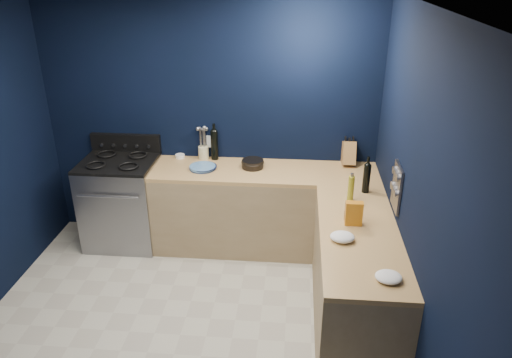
# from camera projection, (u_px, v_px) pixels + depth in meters

# --- Properties ---
(floor) EXTENTS (3.50, 3.50, 0.02)m
(floor) POSITION_uv_depth(u_px,v_px,m) (180.00, 336.00, 4.06)
(floor) COLOR #ABA897
(floor) RESTS_ON ground
(ceiling) EXTENTS (3.50, 3.50, 0.02)m
(ceiling) POSITION_uv_depth(u_px,v_px,m) (152.00, 5.00, 2.96)
(ceiling) COLOR silver
(ceiling) RESTS_ON ground
(wall_back) EXTENTS (3.50, 0.02, 2.60)m
(wall_back) POSITION_uv_depth(u_px,v_px,m) (210.00, 121.00, 5.10)
(wall_back) COLOR black
(wall_back) RESTS_ON ground
(wall_right) EXTENTS (0.02, 3.50, 2.60)m
(wall_right) POSITION_uv_depth(u_px,v_px,m) (417.00, 206.00, 3.37)
(wall_right) COLOR black
(wall_right) RESTS_ON ground
(cab_back) EXTENTS (2.30, 0.63, 0.86)m
(cab_back) POSITION_uv_depth(u_px,v_px,m) (264.00, 211.00, 5.12)
(cab_back) COLOR #947D5A
(cab_back) RESTS_ON floor
(top_back) EXTENTS (2.30, 0.63, 0.04)m
(top_back) POSITION_uv_depth(u_px,v_px,m) (265.00, 172.00, 4.93)
(top_back) COLOR olive
(top_back) RESTS_ON cab_back
(cab_right) EXTENTS (0.63, 1.67, 0.86)m
(cab_right) POSITION_uv_depth(u_px,v_px,m) (355.00, 281.00, 4.02)
(cab_right) COLOR #947D5A
(cab_right) RESTS_ON floor
(top_right) EXTENTS (0.63, 1.67, 0.04)m
(top_right) POSITION_uv_depth(u_px,v_px,m) (360.00, 235.00, 3.83)
(top_right) COLOR olive
(top_right) RESTS_ON cab_right
(gas_range) EXTENTS (0.76, 0.66, 0.92)m
(gas_range) POSITION_uv_depth(u_px,v_px,m) (123.00, 203.00, 5.22)
(gas_range) COLOR gray
(gas_range) RESTS_ON floor
(oven_door) EXTENTS (0.59, 0.02, 0.42)m
(oven_door) POSITION_uv_depth(u_px,v_px,m) (112.00, 218.00, 4.94)
(oven_door) COLOR black
(oven_door) RESTS_ON gas_range
(cooktop) EXTENTS (0.76, 0.66, 0.03)m
(cooktop) POSITION_uv_depth(u_px,v_px,m) (117.00, 163.00, 5.02)
(cooktop) COLOR black
(cooktop) RESTS_ON gas_range
(backguard) EXTENTS (0.76, 0.06, 0.20)m
(backguard) POSITION_uv_depth(u_px,v_px,m) (126.00, 143.00, 5.25)
(backguard) COLOR black
(backguard) RESTS_ON gas_range
(spice_panel) EXTENTS (0.02, 0.28, 0.38)m
(spice_panel) POSITION_uv_depth(u_px,v_px,m) (397.00, 187.00, 3.92)
(spice_panel) COLOR gray
(spice_panel) RESTS_ON wall_right
(wall_outlet) EXTENTS (0.09, 0.02, 0.13)m
(wall_outlet) POSITION_uv_depth(u_px,v_px,m) (211.00, 142.00, 5.17)
(wall_outlet) COLOR white
(wall_outlet) RESTS_ON wall_back
(plate_stack) EXTENTS (0.29, 0.29, 0.03)m
(plate_stack) POSITION_uv_depth(u_px,v_px,m) (203.00, 167.00, 4.95)
(plate_stack) COLOR teal
(plate_stack) RESTS_ON top_back
(ramekin) EXTENTS (0.13, 0.13, 0.04)m
(ramekin) POSITION_uv_depth(u_px,v_px,m) (180.00, 156.00, 5.22)
(ramekin) COLOR white
(ramekin) RESTS_ON top_back
(utensil_crock) EXTENTS (0.13, 0.13, 0.14)m
(utensil_crock) POSITION_uv_depth(u_px,v_px,m) (204.00, 153.00, 5.18)
(utensil_crock) COLOR beige
(utensil_crock) RESTS_ON top_back
(wine_bottle_back) EXTENTS (0.10, 0.10, 0.32)m
(wine_bottle_back) POSITION_uv_depth(u_px,v_px,m) (214.00, 145.00, 5.13)
(wine_bottle_back) COLOR black
(wine_bottle_back) RESTS_ON top_back
(lemon_basket) EXTENTS (0.29, 0.29, 0.08)m
(lemon_basket) POSITION_uv_depth(u_px,v_px,m) (253.00, 164.00, 4.97)
(lemon_basket) COLOR black
(lemon_basket) RESTS_ON top_back
(knife_block) EXTENTS (0.14, 0.29, 0.30)m
(knife_block) POSITION_uv_depth(u_px,v_px,m) (348.00, 153.00, 5.04)
(knife_block) COLOR olive
(knife_block) RESTS_ON top_back
(wine_bottle_right) EXTENTS (0.07, 0.07, 0.27)m
(wine_bottle_right) POSITION_uv_depth(u_px,v_px,m) (366.00, 179.00, 4.42)
(wine_bottle_right) COLOR black
(wine_bottle_right) RESTS_ON top_right
(oil_bottle) EXTENTS (0.07, 0.07, 0.24)m
(oil_bottle) POSITION_uv_depth(u_px,v_px,m) (351.00, 189.00, 4.27)
(oil_bottle) COLOR olive
(oil_bottle) RESTS_ON top_right
(spice_jar_near) EXTENTS (0.04, 0.04, 0.09)m
(spice_jar_near) POSITION_uv_depth(u_px,v_px,m) (347.00, 215.00, 3.98)
(spice_jar_near) COLOR olive
(spice_jar_near) RESTS_ON top_right
(spice_jar_far) EXTENTS (0.05, 0.05, 0.09)m
(spice_jar_far) POSITION_uv_depth(u_px,v_px,m) (348.00, 206.00, 4.12)
(spice_jar_far) COLOR olive
(spice_jar_far) RESTS_ON top_right
(crouton_bag) EXTENTS (0.14, 0.06, 0.20)m
(crouton_bag) POSITION_uv_depth(u_px,v_px,m) (354.00, 213.00, 3.89)
(crouton_bag) COLOR #A43414
(crouton_bag) RESTS_ON top_right
(towel_front) EXTENTS (0.24, 0.22, 0.07)m
(towel_front) POSITION_uv_depth(u_px,v_px,m) (342.00, 237.00, 3.70)
(towel_front) COLOR white
(towel_front) RESTS_ON top_right
(towel_end) EXTENTS (0.20, 0.19, 0.05)m
(towel_end) POSITION_uv_depth(u_px,v_px,m) (389.00, 277.00, 3.25)
(towel_end) COLOR white
(towel_end) RESTS_ON top_right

